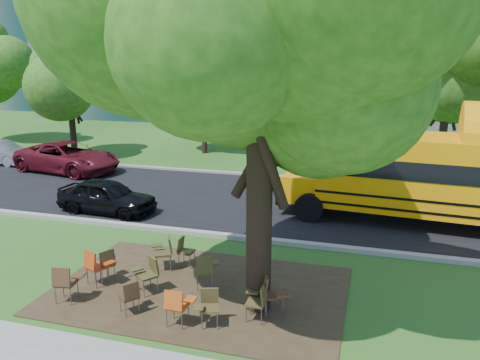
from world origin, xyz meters
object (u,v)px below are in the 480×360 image
(chair_1, at_px, (96,264))
(chair_3, at_px, (148,271))
(chair_9, at_px, (165,249))
(chair_0, at_px, (66,280))
(chair_6, at_px, (259,299))
(chair_8, at_px, (106,262))
(chair_5, at_px, (208,304))
(bg_car_red, at_px, (68,157))
(chair_11, at_px, (205,268))
(main_tree, at_px, (261,48))
(bg_car_silver, at_px, (1,153))
(chair_4, at_px, (177,303))
(chair_7, at_px, (271,291))
(chair_2, at_px, (131,294))
(chair_10, at_px, (184,249))
(black_car, at_px, (107,196))

(chair_1, height_order, chair_3, chair_1)
(chair_9, bearing_deg, chair_0, 121.97)
(chair_1, relative_size, chair_6, 1.12)
(chair_3, xyz_separation_m, chair_8, (-1.27, 0.19, -0.01))
(chair_5, distance_m, bg_car_red, 16.14)
(chair_11, height_order, bg_car_red, bg_car_red)
(chair_11, bearing_deg, chair_3, 178.96)
(chair_3, xyz_separation_m, chair_5, (1.89, -0.97, -0.05))
(main_tree, xyz_separation_m, bg_car_silver, (-17.06, 10.88, -5.07))
(chair_4, relative_size, bg_car_silver, 0.23)
(chair_0, xyz_separation_m, chair_4, (2.86, -0.20, -0.03))
(chair_7, bearing_deg, chair_4, -82.85)
(chair_6, bearing_deg, chair_2, 101.92)
(bg_car_silver, xyz_separation_m, bg_car_red, (4.67, -0.62, 0.13))
(chair_3, bearing_deg, chair_2, 130.42)
(chair_3, relative_size, chair_10, 1.11)
(chair_8, bearing_deg, black_car, 58.18)
(chair_8, xyz_separation_m, chair_10, (1.53, 1.41, -0.05))
(chair_1, xyz_separation_m, chair_3, (1.39, 0.06, -0.03))
(chair_2, bearing_deg, chair_5, -51.94)
(chair_8, bearing_deg, chair_4, -91.82)
(chair_2, xyz_separation_m, chair_10, (0.17, 2.61, 0.02))
(chair_2, xyz_separation_m, chair_5, (1.80, 0.04, 0.02))
(chair_5, relative_size, bg_car_red, 0.15)
(bg_car_red, bearing_deg, chair_5, -124.43)
(chair_5, xyz_separation_m, black_car, (-6.17, 6.10, 0.12))
(chair_1, bearing_deg, bg_car_silver, 162.57)
(chair_2, height_order, chair_8, chair_8)
(chair_6, bearing_deg, chair_0, 97.91)
(chair_6, distance_m, chair_8, 4.18)
(bg_car_silver, height_order, bg_car_red, bg_car_red)
(chair_3, relative_size, chair_4, 1.03)
(chair_9, bearing_deg, main_tree, -139.94)
(chair_5, xyz_separation_m, chair_9, (-2.05, 2.26, 0.07))
(chair_2, distance_m, chair_11, 1.94)
(chair_3, xyz_separation_m, chair_11, (1.26, 0.53, 0.01))
(chair_5, bearing_deg, chair_4, 2.53)
(chair_4, bearing_deg, main_tree, 41.28)
(chair_8, xyz_separation_m, chair_9, (1.11, 1.09, 0.03))
(bg_car_red, bearing_deg, chair_3, -126.95)
(chair_4, height_order, bg_car_red, bg_car_red)
(chair_2, relative_size, chair_7, 0.81)
(chair_7, bearing_deg, chair_6, -58.86)
(chair_4, bearing_deg, chair_6, 24.94)
(chair_3, distance_m, bg_car_red, 14.12)
(main_tree, distance_m, chair_1, 6.56)
(chair_1, xyz_separation_m, chair_11, (2.65, 0.59, -0.01))
(chair_1, bearing_deg, chair_11, 35.32)
(chair_5, bearing_deg, black_car, -62.85)
(chair_4, distance_m, chair_8, 2.91)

